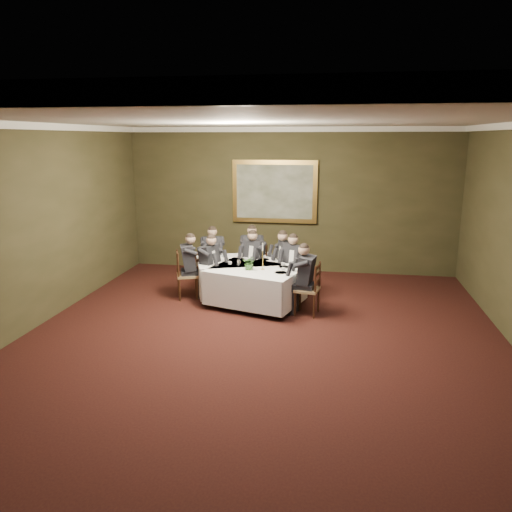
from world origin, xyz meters
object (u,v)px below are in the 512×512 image
(table_main, at_px, (256,284))
(chair_main_backleft, at_px, (255,278))
(diner_sec_endleft, at_px, (187,274))
(painting, at_px, (275,192))
(diner_main_backright, at_px, (294,273))
(chair_main_endleft, at_px, (209,285))
(diner_sec_backleft, at_px, (213,263))
(chair_sec_backright, at_px, (252,271))
(table_second, at_px, (238,275))
(diner_sec_backright, at_px, (252,261))
(diner_main_endright, at_px, (307,288))
(chair_main_endright, at_px, (308,300))
(chair_main_backright, at_px, (294,284))
(chair_sec_backleft, at_px, (213,272))
(diner_sec_endright, at_px, (286,269))
(diner_main_endleft, at_px, (209,274))
(centerpiece, at_px, (250,262))
(chair_sec_endleft, at_px, (187,284))
(candlestick, at_px, (263,259))
(diner_main_backleft, at_px, (254,268))
(chair_sec_endright, at_px, (286,280))

(table_main, xyz_separation_m, chair_main_backleft, (-0.18, 0.98, -0.17))
(diner_sec_endleft, bearing_deg, painting, 128.85)
(diner_main_backright, bearing_deg, diner_sec_endleft, 31.16)
(table_main, relative_size, chair_main_endleft, 2.02)
(diner_sec_backleft, distance_m, chair_sec_backright, 0.92)
(table_second, relative_size, diner_sec_backright, 1.48)
(diner_main_endright, xyz_separation_m, diner_sec_backleft, (-2.22, 1.59, 0.00))
(chair_main_backleft, height_order, chair_sec_backright, same)
(diner_sec_backleft, bearing_deg, chair_main_endright, 128.35)
(chair_main_backright, xyz_separation_m, painting, (-0.70, 2.08, 1.69))
(diner_main_endright, distance_m, chair_sec_backleft, 2.75)
(chair_main_endright, bearing_deg, diner_sec_endright, 32.94)
(chair_main_endright, bearing_deg, chair_sec_backright, 46.06)
(table_second, distance_m, diner_sec_backleft, 0.96)
(table_second, distance_m, diner_sec_endright, 1.04)
(diner_main_endright, height_order, diner_sec_endright, same)
(chair_sec_backright, height_order, diner_sec_endleft, diner_sec_endleft)
(diner_main_endleft, xyz_separation_m, diner_main_endright, (2.06, -0.62, 0.00))
(diner_main_endright, bearing_deg, centerpiece, 89.29)
(chair_main_endleft, xyz_separation_m, chair_sec_backleft, (-0.15, 0.97, 0.00))
(diner_sec_endright, bearing_deg, chair_sec_endleft, 87.61)
(chair_main_endright, relative_size, candlestick, 1.85)
(diner_sec_backleft, height_order, diner_sec_backright, same)
(diner_main_endleft, height_order, diner_sec_endleft, same)
(chair_main_endleft, height_order, diner_sec_backleft, diner_sec_backleft)
(chair_main_endright, bearing_deg, diner_main_backleft, 53.62)
(diner_main_backleft, height_order, diner_main_endright, same)
(diner_main_backleft, xyz_separation_m, chair_main_endleft, (-0.85, -0.65, -0.23))
(diner_main_endleft, distance_m, diner_main_endright, 2.15)
(chair_main_endleft, relative_size, diner_sec_endleft, 0.74)
(chair_main_backright, distance_m, painting, 2.76)
(chair_sec_backright, xyz_separation_m, candlestick, (0.49, -1.63, 0.68))
(diner_main_endleft, bearing_deg, chair_sec_endleft, -63.81)
(table_second, distance_m, diner_main_endright, 1.79)
(chair_sec_endright, bearing_deg, diner_main_backright, -166.73)
(chair_main_endright, bearing_deg, diner_sec_endleft, 86.47)
(table_main, relative_size, chair_sec_endright, 2.02)
(chair_sec_endleft, relative_size, centerpiece, 3.47)
(table_second, xyz_separation_m, diner_main_backright, (1.18, 0.07, 0.06))
(chair_main_backleft, distance_m, chair_main_endleft, 1.08)
(diner_main_endleft, xyz_separation_m, candlestick, (1.17, -0.36, 0.45))
(chair_main_endright, xyz_separation_m, diner_sec_endright, (-0.55, 1.28, 0.23))
(table_second, xyz_separation_m, diner_sec_endright, (0.98, 0.34, 0.06))
(chair_main_endright, xyz_separation_m, diner_main_endright, (-0.01, 0.00, 0.23))
(table_second, xyz_separation_m, diner_main_endright, (1.52, -0.94, 0.06))
(chair_main_backleft, xyz_separation_m, chair_sec_endleft, (-1.30, -0.70, 0.00))
(diner_main_endright, distance_m, chair_sec_endright, 1.41)
(diner_main_endright, relative_size, diner_sec_endright, 1.00)
(diner_sec_endright, bearing_deg, candlestick, 139.39)
(table_second, relative_size, candlestick, 3.69)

